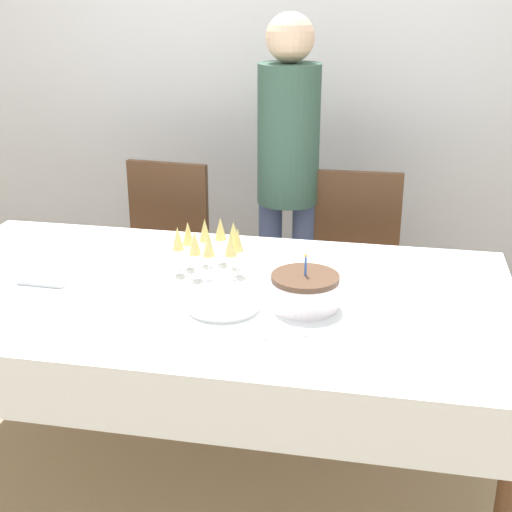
% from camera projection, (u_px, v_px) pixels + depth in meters
% --- Properties ---
extents(ground_plane, '(12.00, 12.00, 0.00)m').
position_uv_depth(ground_plane, '(209.00, 472.00, 2.70)').
color(ground_plane, tan).
extents(wall_back, '(8.00, 0.05, 2.70)m').
position_uv_depth(wall_back, '(281.00, 63.00, 3.65)').
color(wall_back, silver).
rests_on(wall_back, ground_plane).
extents(dining_table, '(2.09, 1.13, 0.76)m').
position_uv_depth(dining_table, '(205.00, 316.00, 2.46)').
color(dining_table, white).
rests_on(dining_table, ground_plane).
extents(dining_chair_far_left, '(0.45, 0.45, 0.95)m').
position_uv_depth(dining_chair_far_left, '(162.00, 256.00, 3.41)').
color(dining_chair_far_left, '#51331E').
rests_on(dining_chair_far_left, ground_plane).
extents(dining_chair_far_right, '(0.43, 0.43, 0.95)m').
position_uv_depth(dining_chair_far_right, '(354.00, 270.00, 3.24)').
color(dining_chair_far_right, '#51331E').
rests_on(dining_chair_far_right, ground_plane).
extents(birthday_cake, '(0.22, 0.22, 0.18)m').
position_uv_depth(birthday_cake, '(305.00, 291.00, 2.28)').
color(birthday_cake, white).
rests_on(birthday_cake, dining_table).
extents(champagne_tray, '(0.31, 0.31, 0.18)m').
position_uv_depth(champagne_tray, '(211.00, 248.00, 2.53)').
color(champagne_tray, silver).
rests_on(champagne_tray, dining_table).
extents(plate_stack_main, '(0.24, 0.24, 0.04)m').
position_uv_depth(plate_stack_main, '(223.00, 301.00, 2.29)').
color(plate_stack_main, white).
rests_on(plate_stack_main, dining_table).
extents(cake_knife, '(0.29, 0.12, 0.00)m').
position_uv_depth(cake_knife, '(299.00, 335.00, 2.11)').
color(cake_knife, silver).
rests_on(cake_knife, dining_table).
extents(fork_pile, '(0.17, 0.06, 0.02)m').
position_uv_depth(fork_pile, '(43.00, 281.00, 2.47)').
color(fork_pile, silver).
rests_on(fork_pile, dining_table).
extents(napkin_pile, '(0.15, 0.15, 0.01)m').
position_uv_depth(napkin_pile, '(61.00, 261.00, 2.65)').
color(napkin_pile, white).
rests_on(napkin_pile, dining_table).
extents(person_standing, '(0.28, 0.28, 1.62)m').
position_uv_depth(person_standing, '(288.00, 161.00, 3.23)').
color(person_standing, '#3F4C72').
rests_on(person_standing, ground_plane).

